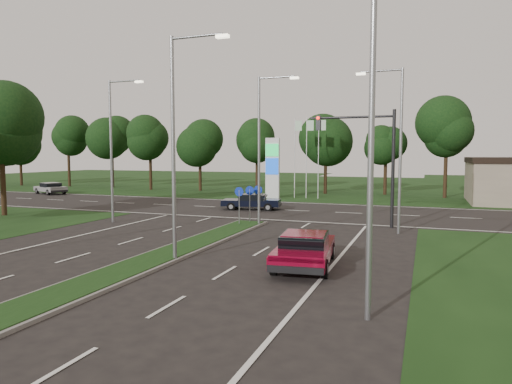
% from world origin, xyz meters
% --- Properties ---
extents(ground, '(160.00, 160.00, 0.00)m').
position_xyz_m(ground, '(0.00, 0.00, 0.00)').
color(ground, black).
rests_on(ground, ground).
extents(verge_far, '(160.00, 50.00, 0.02)m').
position_xyz_m(verge_far, '(0.00, 55.00, 0.00)').
color(verge_far, black).
rests_on(verge_far, ground).
extents(cross_road, '(160.00, 12.00, 0.02)m').
position_xyz_m(cross_road, '(0.00, 24.00, 0.00)').
color(cross_road, black).
rests_on(cross_road, ground).
extents(median_kerb, '(2.00, 26.00, 0.12)m').
position_xyz_m(median_kerb, '(0.00, 4.00, 0.06)').
color(median_kerb, slate).
rests_on(median_kerb, ground).
extents(streetlight_median_near, '(2.53, 0.22, 9.00)m').
position_xyz_m(streetlight_median_near, '(1.00, 6.00, 5.08)').
color(streetlight_median_near, gray).
rests_on(streetlight_median_near, ground).
extents(streetlight_median_far, '(2.53, 0.22, 9.00)m').
position_xyz_m(streetlight_median_far, '(1.00, 16.00, 5.08)').
color(streetlight_median_far, gray).
rests_on(streetlight_median_far, ground).
extents(streetlight_left_far, '(2.53, 0.22, 9.00)m').
position_xyz_m(streetlight_left_far, '(-8.30, 14.00, 5.08)').
color(streetlight_left_far, gray).
rests_on(streetlight_left_far, ground).
extents(streetlight_right_far, '(2.53, 0.22, 9.00)m').
position_xyz_m(streetlight_right_far, '(8.80, 16.00, 5.08)').
color(streetlight_right_far, gray).
rests_on(streetlight_right_far, ground).
extents(streetlight_right_near, '(2.53, 0.22, 9.00)m').
position_xyz_m(streetlight_right_near, '(8.80, 2.00, 5.08)').
color(streetlight_right_near, gray).
rests_on(streetlight_right_near, ground).
extents(traffic_signal, '(5.10, 0.42, 7.00)m').
position_xyz_m(traffic_signal, '(7.19, 18.00, 4.65)').
color(traffic_signal, black).
rests_on(traffic_signal, ground).
extents(median_signs, '(1.16, 1.76, 2.38)m').
position_xyz_m(median_signs, '(0.00, 16.40, 1.71)').
color(median_signs, gray).
rests_on(median_signs, ground).
extents(gas_pylon, '(5.80, 1.26, 8.00)m').
position_xyz_m(gas_pylon, '(-3.79, 33.05, 3.20)').
color(gas_pylon, silver).
rests_on(gas_pylon, ground).
extents(tree_left_far, '(5.20, 5.20, 8.86)m').
position_xyz_m(tree_left_far, '(-17.90, 13.93, 6.11)').
color(tree_left_far, black).
rests_on(tree_left_far, ground).
extents(treeline_far, '(6.00, 6.00, 9.90)m').
position_xyz_m(treeline_far, '(0.10, 39.93, 6.83)').
color(treeline_far, black).
rests_on(treeline_far, ground).
extents(red_sedan, '(2.54, 5.05, 1.33)m').
position_xyz_m(red_sedan, '(6.00, 6.99, 0.72)').
color(red_sedan, maroon).
rests_on(red_sedan, ground).
extents(navy_sedan, '(4.79, 2.68, 1.24)m').
position_xyz_m(navy_sedan, '(-2.52, 23.36, 0.67)').
color(navy_sedan, black).
rests_on(navy_sedan, ground).
extents(far_car_a, '(4.80, 3.39, 1.27)m').
position_xyz_m(far_car_a, '(-28.42, 28.91, 0.68)').
color(far_car_a, gray).
rests_on(far_car_a, ground).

